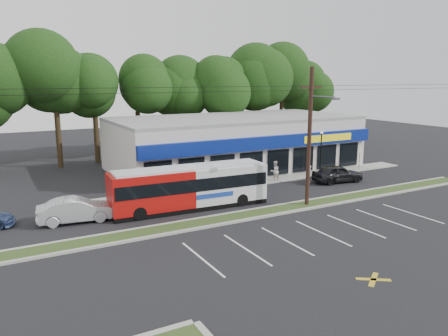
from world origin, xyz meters
TOP-DOWN VIEW (x-y plane):
  - ground at (0.00, 0.00)m, footprint 120.00×120.00m
  - grass_strip at (0.00, 1.00)m, footprint 40.00×1.60m
  - curb_south at (0.00, 0.15)m, footprint 40.00×0.25m
  - curb_north at (0.00, 1.85)m, footprint 40.00×0.25m
  - sidewalk at (5.00, 9.00)m, footprint 32.00×2.20m
  - strip_mall at (5.50, 15.91)m, footprint 25.00×12.55m
  - utility_pole at (2.83, 0.93)m, footprint 50.00×2.77m
  - lamp_post at (11.00, 8.80)m, footprint 0.30×0.30m
  - sign_post at (16.00, 8.57)m, footprint 0.45×0.10m
  - tree_line at (4.00, 26.00)m, footprint 46.76×6.76m
  - metrobus at (-4.81, 4.50)m, footprint 11.57×3.00m
  - car_dark at (10.16, 5.50)m, footprint 4.87×2.49m
  - car_silver at (-12.57, 5.31)m, footprint 5.08×2.30m
  - pedestrian_a at (7.60, 6.41)m, footprint 0.70×0.58m
  - pedestrian_b at (5.39, 8.50)m, footprint 0.92×0.72m

SIDE VIEW (x-z plane):
  - ground at x=0.00m, z-range 0.00..0.00m
  - sidewalk at x=5.00m, z-range 0.00..0.10m
  - grass_strip at x=0.00m, z-range 0.00..0.12m
  - curb_south at x=0.00m, z-range 0.00..0.14m
  - curb_north at x=0.00m, z-range 0.00..0.14m
  - car_dark at x=10.16m, z-range 0.00..1.59m
  - car_silver at x=-12.57m, z-range 0.00..1.62m
  - pedestrian_a at x=7.60m, z-range 0.00..1.65m
  - pedestrian_b at x=5.39m, z-range 0.00..1.88m
  - sign_post at x=16.00m, z-range 0.44..2.67m
  - metrobus at x=-4.81m, z-range 0.09..3.17m
  - strip_mall at x=5.50m, z-range 0.00..5.30m
  - lamp_post at x=11.00m, z-range 0.55..4.80m
  - utility_pole at x=2.83m, z-range 0.41..10.41m
  - tree_line at x=4.00m, z-range 2.50..14.33m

